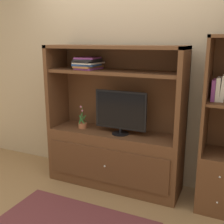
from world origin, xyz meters
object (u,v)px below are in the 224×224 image
media_console (114,143)px  magazine_stack (88,63)px  upright_book_row (219,89)px  potted_plant (83,124)px  tv_monitor (120,112)px  bookshelf_tall (223,155)px

media_console → magazine_stack: bearing=-178.7°
magazine_stack → upright_book_row: size_ratio=1.40×
potted_plant → magazine_stack: bearing=14.0°
media_console → potted_plant: media_console is taller
tv_monitor → magazine_stack: magazine_stack is taller
tv_monitor → magazine_stack: size_ratio=1.72×
bookshelf_tall → magazine_stack: bearing=-179.6°
tv_monitor → potted_plant: 0.56m
media_console → upright_book_row: 1.33m
magazine_stack → bookshelf_tall: bearing=0.4°
tv_monitor → potted_plant: bearing=177.0°
tv_monitor → bookshelf_tall: bearing=3.0°
potted_plant → magazine_stack: (0.08, 0.02, 0.74)m
upright_book_row → media_console: bearing=179.7°
potted_plant → upright_book_row: 1.62m
upright_book_row → tv_monitor: bearing=-177.3°
bookshelf_tall → upright_book_row: bearing=-173.9°
tv_monitor → bookshelf_tall: (1.11, 0.06, -0.35)m
magazine_stack → upright_book_row: magazine_stack is taller
potted_plant → magazine_stack: 0.75m
bookshelf_tall → media_console: bearing=-179.8°
tv_monitor → upright_book_row: (1.01, 0.05, 0.32)m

